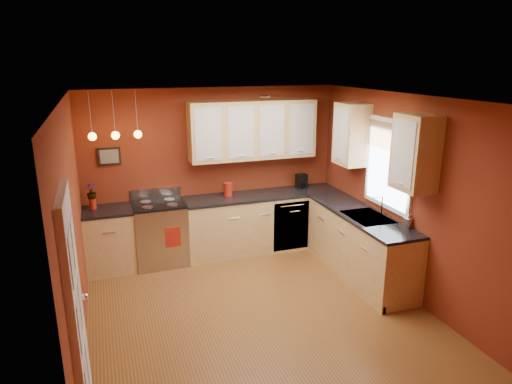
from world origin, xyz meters
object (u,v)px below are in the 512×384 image
object	(u,v)px
red_canister	(228,189)
soap_pump	(408,220)
coffee_maker	(302,182)
gas_range	(161,233)
sink	(368,218)

from	to	relation	value
red_canister	soap_pump	distance (m)	2.76
coffee_maker	soap_pump	size ratio (longest dim) A/B	1.19
red_canister	coffee_maker	size ratio (longest dim) A/B	0.92
gas_range	red_canister	distance (m)	1.23
coffee_maker	soap_pump	xyz separation A→B (m)	(0.50, -2.16, -0.01)
gas_range	sink	world-z (taller)	sink
sink	soap_pump	world-z (taller)	sink
soap_pump	gas_range	bearing A→B (deg)	144.63
sink	red_canister	size ratio (longest dim) A/B	3.24
gas_range	soap_pump	world-z (taller)	soap_pump
sink	coffee_maker	size ratio (longest dim) A/B	2.99
gas_range	coffee_maker	world-z (taller)	coffee_maker
gas_range	soap_pump	distance (m)	3.56
sink	soap_pump	distance (m)	0.60
coffee_maker	sink	bearing A→B (deg)	-92.98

